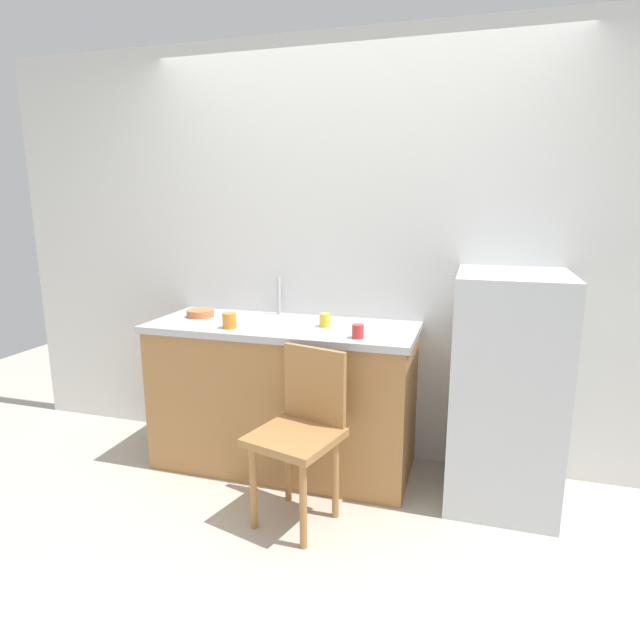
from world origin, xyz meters
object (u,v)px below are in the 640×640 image
object	(u,v)px
terracotta_bowl	(200,313)
cup_orange	(229,321)
refrigerator	(506,390)
cup_yellow	(325,320)
cup_red	(358,331)
chair	(301,428)

from	to	relation	value
terracotta_bowl	cup_orange	world-z (taller)	cup_orange
cup_orange	refrigerator	bearing A→B (deg)	6.59
terracotta_bowl	cup_yellow	distance (m)	0.83
cup_yellow	cup_red	world-z (taller)	cup_yellow
cup_orange	cup_red	size ratio (longest dim) A/B	1.20
chair	cup_yellow	distance (m)	0.68
cup_orange	cup_red	distance (m)	0.76
refrigerator	cup_yellow	bearing A→B (deg)	179.01
chair	refrigerator	bearing A→B (deg)	42.09
refrigerator	cup_red	size ratio (longest dim) A/B	16.95
refrigerator	chair	world-z (taller)	refrigerator
cup_yellow	cup_red	size ratio (longest dim) A/B	1.05
cup_yellow	chair	bearing A→B (deg)	-86.99
refrigerator	cup_red	world-z (taller)	refrigerator
refrigerator	chair	size ratio (longest dim) A/B	1.42
chair	cup_yellow	world-z (taller)	cup_yellow
chair	terracotta_bowl	bearing A→B (deg)	162.46
refrigerator	cup_red	xyz separation A→B (m)	(-0.77, -0.19, 0.31)
refrigerator	terracotta_bowl	distance (m)	1.87
refrigerator	chair	distance (m)	1.12
chair	terracotta_bowl	xyz separation A→B (m)	(-0.86, 0.55, 0.43)
refrigerator	terracotta_bowl	size ratio (longest dim) A/B	7.39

